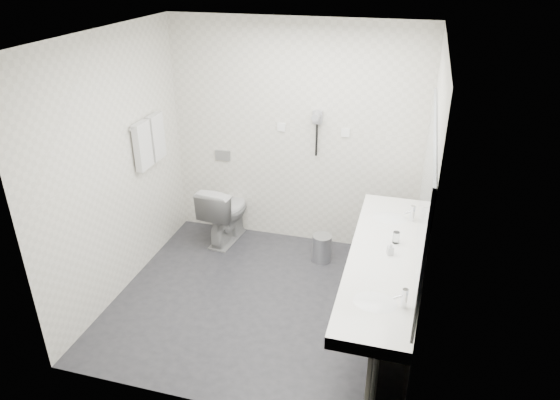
% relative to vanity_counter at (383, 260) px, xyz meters
% --- Properties ---
extents(floor, '(2.80, 2.80, 0.00)m').
position_rel_vanity_counter_xyz_m(floor, '(-1.12, 0.20, -0.80)').
color(floor, '#28282D').
rests_on(floor, ground).
extents(ceiling, '(2.80, 2.80, 0.00)m').
position_rel_vanity_counter_xyz_m(ceiling, '(-1.12, 0.20, 1.70)').
color(ceiling, white).
rests_on(ceiling, wall_back).
extents(wall_back, '(2.80, 0.00, 2.80)m').
position_rel_vanity_counter_xyz_m(wall_back, '(-1.12, 1.50, 0.45)').
color(wall_back, silver).
rests_on(wall_back, floor).
extents(wall_front, '(2.80, 0.00, 2.80)m').
position_rel_vanity_counter_xyz_m(wall_front, '(-1.12, -1.10, 0.45)').
color(wall_front, silver).
rests_on(wall_front, floor).
extents(wall_left, '(0.00, 2.60, 2.60)m').
position_rel_vanity_counter_xyz_m(wall_left, '(-2.52, 0.20, 0.45)').
color(wall_left, silver).
rests_on(wall_left, floor).
extents(wall_right, '(0.00, 2.60, 2.60)m').
position_rel_vanity_counter_xyz_m(wall_right, '(0.27, 0.20, 0.45)').
color(wall_right, silver).
rests_on(wall_right, floor).
extents(vanity_counter, '(0.55, 2.20, 0.10)m').
position_rel_vanity_counter_xyz_m(vanity_counter, '(0.00, 0.00, 0.00)').
color(vanity_counter, white).
rests_on(vanity_counter, floor).
extents(vanity_panel, '(0.03, 2.15, 0.75)m').
position_rel_vanity_counter_xyz_m(vanity_panel, '(0.02, 0.00, -0.42)').
color(vanity_panel, gray).
rests_on(vanity_panel, floor).
extents(vanity_post_near, '(0.06, 0.06, 0.75)m').
position_rel_vanity_counter_xyz_m(vanity_post_near, '(0.05, -1.04, -0.42)').
color(vanity_post_near, silver).
rests_on(vanity_post_near, floor).
extents(vanity_post_far, '(0.06, 0.06, 0.75)m').
position_rel_vanity_counter_xyz_m(vanity_post_far, '(0.05, 1.04, -0.42)').
color(vanity_post_far, silver).
rests_on(vanity_post_far, floor).
extents(mirror, '(0.02, 2.20, 1.05)m').
position_rel_vanity_counter_xyz_m(mirror, '(0.26, 0.00, 0.65)').
color(mirror, '#B2BCC6').
rests_on(mirror, wall_right).
extents(basin_near, '(0.40, 0.31, 0.05)m').
position_rel_vanity_counter_xyz_m(basin_near, '(0.00, -0.65, 0.04)').
color(basin_near, white).
rests_on(basin_near, vanity_counter).
extents(basin_far, '(0.40, 0.31, 0.05)m').
position_rel_vanity_counter_xyz_m(basin_far, '(0.00, 0.65, 0.04)').
color(basin_far, white).
rests_on(basin_far, vanity_counter).
extents(faucet_near, '(0.04, 0.04, 0.15)m').
position_rel_vanity_counter_xyz_m(faucet_near, '(0.19, -0.65, 0.12)').
color(faucet_near, silver).
rests_on(faucet_near, vanity_counter).
extents(faucet_far, '(0.04, 0.04, 0.15)m').
position_rel_vanity_counter_xyz_m(faucet_far, '(0.19, 0.65, 0.12)').
color(faucet_far, silver).
rests_on(faucet_far, vanity_counter).
extents(soap_bottle_a, '(0.06, 0.06, 0.11)m').
position_rel_vanity_counter_xyz_m(soap_bottle_a, '(0.05, 0.01, 0.10)').
color(soap_bottle_a, silver).
rests_on(soap_bottle_a, vanity_counter).
extents(glass_left, '(0.07, 0.07, 0.10)m').
position_rel_vanity_counter_xyz_m(glass_left, '(0.08, 0.21, 0.10)').
color(glass_left, silver).
rests_on(glass_left, vanity_counter).
extents(toilet, '(0.48, 0.75, 0.72)m').
position_rel_vanity_counter_xyz_m(toilet, '(-1.87, 1.22, -0.44)').
color(toilet, white).
rests_on(toilet, floor).
extents(flush_plate, '(0.18, 0.02, 0.12)m').
position_rel_vanity_counter_xyz_m(flush_plate, '(-1.98, 1.49, 0.15)').
color(flush_plate, '#B2B5BA').
rests_on(flush_plate, wall_back).
extents(pedal_bin, '(0.27, 0.27, 0.30)m').
position_rel_vanity_counter_xyz_m(pedal_bin, '(-0.70, 1.07, -0.65)').
color(pedal_bin, '#B2B5BA').
rests_on(pedal_bin, floor).
extents(bin_lid, '(0.21, 0.21, 0.02)m').
position_rel_vanity_counter_xyz_m(bin_lid, '(-0.70, 1.07, -0.50)').
color(bin_lid, '#B2B5BA').
rests_on(bin_lid, pedal_bin).
extents(towel_rail, '(0.02, 0.62, 0.02)m').
position_rel_vanity_counter_xyz_m(towel_rail, '(-2.47, 0.75, 0.75)').
color(towel_rail, silver).
rests_on(towel_rail, wall_left).
extents(towel_near, '(0.07, 0.24, 0.48)m').
position_rel_vanity_counter_xyz_m(towel_near, '(-2.46, 0.61, 0.53)').
color(towel_near, silver).
rests_on(towel_near, towel_rail).
extents(towel_far, '(0.07, 0.24, 0.48)m').
position_rel_vanity_counter_xyz_m(towel_far, '(-2.46, 0.89, 0.53)').
color(towel_far, silver).
rests_on(towel_far, towel_rail).
extents(dryer_cradle, '(0.10, 0.04, 0.14)m').
position_rel_vanity_counter_xyz_m(dryer_cradle, '(-0.88, 1.47, 0.70)').
color(dryer_cradle, '#939297').
rests_on(dryer_cradle, wall_back).
extents(dryer_barrel, '(0.08, 0.14, 0.08)m').
position_rel_vanity_counter_xyz_m(dryer_barrel, '(-0.88, 1.40, 0.73)').
color(dryer_barrel, '#939297').
rests_on(dryer_barrel, dryer_cradle).
extents(dryer_cord, '(0.02, 0.02, 0.35)m').
position_rel_vanity_counter_xyz_m(dryer_cord, '(-0.88, 1.46, 0.45)').
color(dryer_cord, black).
rests_on(dryer_cord, dryer_cradle).
extents(switch_plate_a, '(0.09, 0.02, 0.09)m').
position_rel_vanity_counter_xyz_m(switch_plate_a, '(-1.27, 1.49, 0.55)').
color(switch_plate_a, white).
rests_on(switch_plate_a, wall_back).
extents(switch_plate_b, '(0.09, 0.02, 0.09)m').
position_rel_vanity_counter_xyz_m(switch_plate_b, '(-0.57, 1.49, 0.55)').
color(switch_plate_b, white).
rests_on(switch_plate_b, wall_back).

